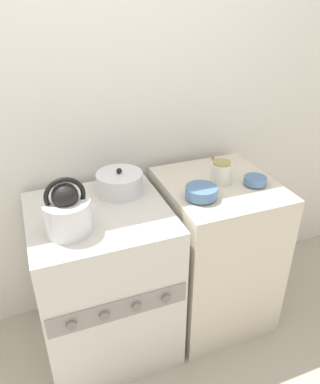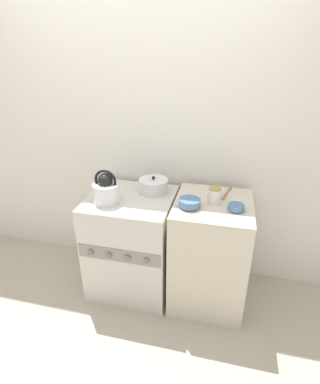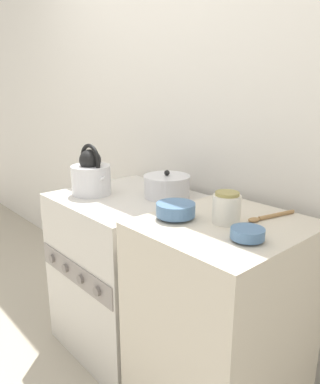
% 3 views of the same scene
% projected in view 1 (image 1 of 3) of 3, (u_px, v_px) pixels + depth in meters
% --- Properties ---
extents(ground_plane, '(12.00, 12.00, 0.00)m').
position_uv_depth(ground_plane, '(125.00, 383.00, 1.92)').
color(ground_plane, '#B2A893').
extents(wall_back, '(7.00, 0.06, 2.50)m').
position_uv_depth(wall_back, '(74.00, 107.00, 1.89)').
color(wall_back, silver).
rests_on(wall_back, ground_plane).
extents(stove, '(0.66, 0.66, 0.85)m').
position_uv_depth(stove, '(104.00, 280.00, 1.97)').
color(stove, beige).
rests_on(stove, ground_plane).
extents(counter, '(0.57, 0.62, 0.89)m').
position_uv_depth(counter, '(214.00, 251.00, 2.16)').
color(counter, beige).
rests_on(counter, ground_plane).
extents(kettle, '(0.25, 0.20, 0.26)m').
position_uv_depth(kettle, '(68.00, 212.00, 1.58)').
color(kettle, silver).
rests_on(kettle, stove).
extents(cooking_pot, '(0.24, 0.24, 0.14)m').
position_uv_depth(cooking_pot, '(120.00, 183.00, 1.90)').
color(cooking_pot, silver).
rests_on(cooking_pot, stove).
extents(enamel_bowl, '(0.15, 0.15, 0.06)m').
position_uv_depth(enamel_bowl, '(201.00, 192.00, 1.79)').
color(enamel_bowl, '#4C729E').
rests_on(enamel_bowl, counter).
extents(small_ceramic_bowl, '(0.12, 0.12, 0.04)m').
position_uv_depth(small_ceramic_bowl, '(255.00, 180.00, 1.91)').
color(small_ceramic_bowl, '#4C729E').
rests_on(small_ceramic_bowl, counter).
extents(storage_jar, '(0.11, 0.11, 0.12)m').
position_uv_depth(storage_jar, '(221.00, 173.00, 1.92)').
color(storage_jar, silver).
rests_on(storage_jar, counter).
extents(wooden_spoon, '(0.08, 0.23, 0.02)m').
position_uv_depth(wooden_spoon, '(219.00, 167.00, 2.10)').
color(wooden_spoon, '#A37A4C').
rests_on(wooden_spoon, counter).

